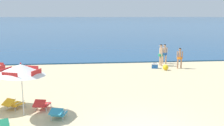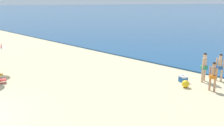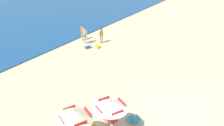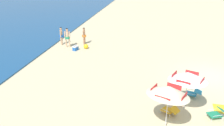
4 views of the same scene
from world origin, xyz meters
name	(u,v)px [view 1 (image 1 of 4)]	position (x,y,z in m)	size (l,w,h in m)	color
ocean_water	(85,18)	(0.00, 413.49, 0.05)	(800.00, 800.00, 0.10)	navy
beach_umbrella_striped_main	(21,69)	(-4.67, 2.16, 1.96)	(2.14, 2.12, 2.24)	silver
lounge_chair_under_umbrella	(42,104)	(-4.00, 2.67, 0.27)	(0.73, 1.00, 0.53)	red
lounge_chair_beside_umbrella	(13,103)	(-5.27, 2.90, 0.27)	(0.93, 1.03, 0.52)	gold
lounge_chair_facing_sea	(1,125)	(-5.11, 0.60, 0.27)	(0.84, 1.03, 0.53)	#1E7F56
lounge_chair_spare_folded	(58,113)	(-3.18, 1.53, 0.28)	(0.72, 0.96, 0.50)	teal
person_standing_near_shore	(165,52)	(4.81, 12.83, 0.98)	(0.50, 0.42, 1.70)	#D8A87F
person_standing_beside	(180,57)	(5.37, 10.75, 0.94)	(0.48, 0.40, 1.63)	tan
person_wading_in	(161,53)	(4.23, 11.99, 1.04)	(0.44, 0.53, 1.79)	#D8A87F
cooler_box	(155,66)	(3.45, 10.99, 0.20)	(0.58, 0.48, 0.43)	#1E56A8
beach_ball	(166,67)	(4.08, 10.21, 0.22)	(0.43, 0.43, 0.43)	yellow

